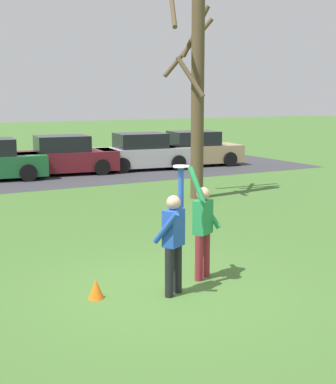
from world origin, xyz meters
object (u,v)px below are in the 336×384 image
field_cone_orange (96,289)px  person_catcher (174,236)px  frisbee_disc (181,166)px  bare_tree_tall (196,93)px  person_defender (203,225)px  parked_car_maroon (65,156)px  parked_car_silver (143,153)px  parked_car_tan (196,150)px

field_cone_orange → person_catcher: bearing=-20.7°
frisbee_disc → bare_tree_tall: (4.74, 7.16, 1.21)m
person_defender → bare_tree_tall: bearing=-149.2°
person_defender → parked_car_maroon: bearing=-127.5°
frisbee_disc → parked_car_maroon: frisbee_disc is taller
field_cone_orange → person_defender: bearing=0.4°
parked_car_silver → person_defender: bearing=-105.5°
frisbee_disc → bare_tree_tall: bare_tree_tall is taller
bare_tree_tall → field_cone_orange: bare_tree_tall is taller
parked_car_maroon → parked_car_tan: same height
person_catcher → frisbee_disc: frisbee_disc is taller
frisbee_disc → parked_car_maroon: bearing=78.5°
person_defender → parked_car_silver: (5.77, 13.86, -0.25)m
person_catcher → person_defender: person_catcher is taller
field_cone_orange → parked_car_tan: bearing=52.8°
person_defender → field_cone_orange: (-2.03, -0.01, -0.82)m
frisbee_disc → parked_car_tan: 16.97m
parked_car_silver → parked_car_tan: (2.73, 0.01, 0.00)m
person_catcher → bare_tree_tall: 9.09m
parked_car_tan → field_cone_orange: parked_car_tan is taller
frisbee_disc → field_cone_orange: (-1.38, 0.34, -1.93)m
parked_car_silver → bare_tree_tall: bare_tree_tall is taller
person_defender → parked_car_tan: bearing=-149.7°
parked_car_maroon → parked_car_silver: same height
person_catcher → person_defender: (0.85, 0.46, -0.00)m
person_catcher → frisbee_disc: size_ratio=7.85×
person_defender → bare_tree_tall: size_ratio=0.31×
person_catcher → parked_car_silver: bearing=37.0°
person_catcher → parked_car_maroon: bearing=49.6°
frisbee_disc → field_cone_orange: bearing=166.2°
parked_car_silver → person_catcher: bearing=-107.7°
bare_tree_tall → field_cone_orange: size_ratio=20.70×
person_catcher → person_defender: bearing=0.0°
person_defender → parked_car_silver: person_defender is taller
bare_tree_tall → frisbee_disc: bearing=-123.5°
frisbee_disc → parked_car_silver: (6.42, 14.21, -1.37)m
person_defender → frisbee_disc: (-0.65, -0.35, 1.11)m
parked_car_tan → field_cone_orange: size_ratio=13.41×
parked_car_maroon → bare_tree_tall: (1.79, -7.28, 2.57)m
bare_tree_tall → person_catcher: bearing=-124.2°
person_catcher → parked_car_maroon: 14.89m
person_catcher → frisbee_disc: 1.13m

